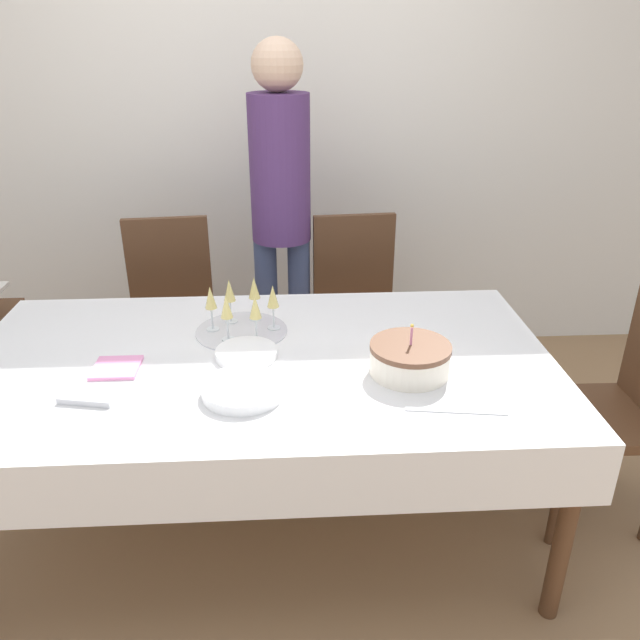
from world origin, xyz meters
TOP-DOWN VIEW (x-y plane):
  - ground_plane at (0.00, 0.00)m, footprint 12.00×12.00m
  - wall_back at (0.00, 1.55)m, footprint 8.00×0.05m
  - dining_table at (0.00, 0.00)m, footprint 2.03×1.12m
  - dining_chair_far_left at (-0.46, 0.88)m, footprint 0.46×0.46m
  - dining_chair_far_right at (0.44, 0.88)m, footprint 0.45×0.45m
  - dining_chair_right_end at (1.33, -0.00)m, footprint 0.43×0.43m
  - birthday_cake at (0.50, -0.13)m, footprint 0.27×0.27m
  - champagne_tray at (-0.07, 0.21)m, footprint 0.34×0.34m
  - plate_stack_main at (-0.04, -0.24)m, footprint 0.26×0.26m
  - plate_stack_dessert at (-0.04, 0.01)m, footprint 0.21×0.21m
  - cake_knife at (0.59, -0.37)m, footprint 0.30×0.06m
  - fork_pile at (-0.51, -0.25)m, footprint 0.18×0.09m
  - napkin_pile at (-0.47, -0.06)m, footprint 0.15×0.15m
  - person_standing at (0.08, 0.99)m, footprint 0.28×0.28m

SIDE VIEW (x-z plane):
  - ground_plane at x=0.00m, z-range 0.00..0.00m
  - dining_chair_far_left at x=-0.46m, z-range 0.05..1.00m
  - dining_chair_far_right at x=0.44m, z-range 0.05..1.00m
  - dining_chair_right_end at x=1.33m, z-range 0.05..1.00m
  - dining_table at x=0.00m, z-range 0.26..0.99m
  - cake_knife at x=0.59m, z-range 0.73..0.73m
  - napkin_pile at x=-0.47m, z-range 0.73..0.74m
  - fork_pile at x=-0.51m, z-range 0.73..0.75m
  - plate_stack_dessert at x=-0.04m, z-range 0.73..0.75m
  - plate_stack_main at x=-0.04m, z-range 0.73..0.76m
  - birthday_cake at x=0.50m, z-range 0.69..0.87m
  - champagne_tray at x=-0.07m, z-range 0.72..0.90m
  - person_standing at x=0.08m, z-range 0.19..1.92m
  - wall_back at x=0.00m, z-range 0.00..2.70m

